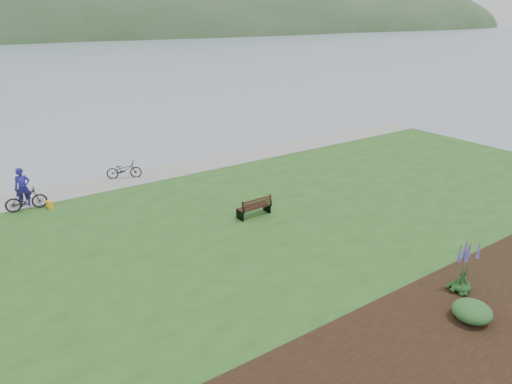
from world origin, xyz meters
TOP-DOWN VIEW (x-y plane):
  - ground at (0.00, 0.00)m, footprint 600.00×600.00m
  - lawn at (0.00, -2.00)m, footprint 34.00×20.00m
  - shoreline_path at (0.00, 6.90)m, footprint 34.00×2.20m
  - far_hillside at (20.00, 170.00)m, footprint 580.00×80.00m
  - park_bench at (-1.60, -0.55)m, footprint 1.46×0.62m
  - person at (-9.36, 6.04)m, footprint 0.83×0.62m
  - bicycle_a at (-4.49, 7.20)m, footprint 1.27×1.87m
  - bicycle_b at (-9.38, 5.57)m, footprint 0.62×1.72m
  - pannier at (-8.53, 5.27)m, footprint 0.25×0.33m
  - echium_4 at (0.47, -8.71)m, footprint 0.62×0.62m
  - shrub_0 at (-0.60, -9.72)m, footprint 1.07×1.07m

SIDE VIEW (x-z plane):
  - ground at x=0.00m, z-range 0.00..0.00m
  - far_hillside at x=20.00m, z-range -19.00..19.00m
  - lawn at x=0.00m, z-range 0.00..0.40m
  - shoreline_path at x=0.00m, z-range 0.40..0.43m
  - pannier at x=-8.53m, z-range 0.40..0.73m
  - shrub_0 at x=-0.60m, z-range 0.44..0.97m
  - park_bench at x=-1.60m, z-range 0.40..1.29m
  - bicycle_a at x=-4.49m, z-range 0.40..1.33m
  - bicycle_b at x=-9.38m, z-range 0.40..1.41m
  - echium_4 at x=0.47m, z-range 0.29..2.26m
  - person at x=-9.36m, z-range 0.40..2.49m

